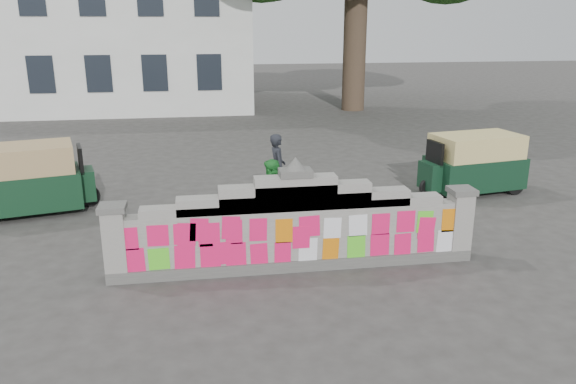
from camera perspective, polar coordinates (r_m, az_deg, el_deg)
name	(u,v)px	position (r m, az deg, el deg)	size (l,w,h in m)	color
ground	(295,268)	(10.01, 0.72, -7.70)	(100.00, 100.00, 0.00)	#383533
parapet_wall	(295,228)	(9.72, 0.75, -3.69)	(6.48, 0.44, 2.01)	#4C4C49
building	(86,25)	(31.43, -19.81, 15.66)	(16.00, 10.00, 8.90)	silver
cyclist_bike	(278,192)	(12.81, -1.06, 0.04)	(0.60, 1.73, 0.91)	black
cyclist_rider	(278,178)	(12.72, -1.07, 1.41)	(0.56, 0.37, 1.54)	black
pedestrian	(272,196)	(11.45, -1.59, -0.44)	(0.74, 0.57, 1.51)	green
rickshaw_left	(26,179)	(13.84, -25.09, 1.24)	(2.92, 1.86, 1.56)	#11331D
rickshaw_right	(473,163)	(14.88, 18.25, 2.84)	(2.76, 1.61, 1.49)	black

